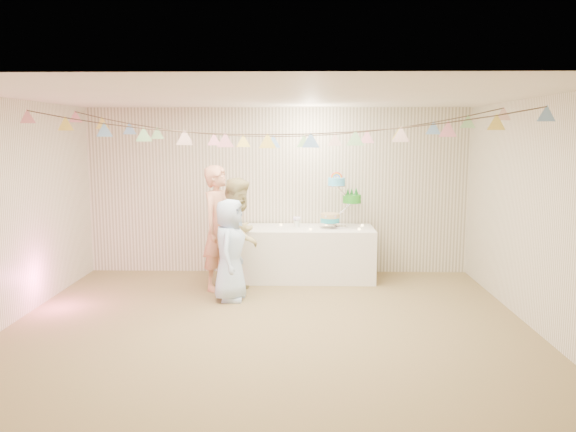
{
  "coord_description": "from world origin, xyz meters",
  "views": [
    {
      "loc": [
        0.35,
        -6.31,
        2.19
      ],
      "look_at": [
        0.2,
        0.8,
        1.15
      ],
      "focal_mm": 35.0,
      "sensor_mm": 36.0,
      "label": 1
    }
  ],
  "objects_px": {
    "person_child": "(230,250)",
    "person_adult_a": "(219,228)",
    "table": "(304,253)",
    "cake_stand": "(340,204)",
    "person_adult_b": "(239,236)"
  },
  "relations": [
    {
      "from": "table",
      "to": "person_adult_a",
      "type": "relative_size",
      "value": 1.2
    },
    {
      "from": "cake_stand",
      "to": "person_adult_b",
      "type": "distance_m",
      "value": 1.68
    },
    {
      "from": "table",
      "to": "person_adult_a",
      "type": "distance_m",
      "value": 1.41
    },
    {
      "from": "person_child",
      "to": "person_adult_a",
      "type": "bearing_deg",
      "value": 26.91
    },
    {
      "from": "person_child",
      "to": "cake_stand",
      "type": "bearing_deg",
      "value": -47.42
    },
    {
      "from": "person_adult_a",
      "to": "person_child",
      "type": "relative_size",
      "value": 1.3
    },
    {
      "from": "cake_stand",
      "to": "person_adult_b",
      "type": "xyz_separation_m",
      "value": [
        -1.44,
        -0.8,
        -0.34
      ]
    },
    {
      "from": "person_adult_a",
      "to": "person_child",
      "type": "distance_m",
      "value": 0.61
    },
    {
      "from": "person_adult_a",
      "to": "cake_stand",
      "type": "bearing_deg",
      "value": -44.24
    },
    {
      "from": "person_adult_b",
      "to": "person_child",
      "type": "relative_size",
      "value": 1.18
    },
    {
      "from": "person_adult_b",
      "to": "table",
      "type": "bearing_deg",
      "value": -34.28
    },
    {
      "from": "table",
      "to": "person_adult_b",
      "type": "bearing_deg",
      "value": -139.94
    },
    {
      "from": "cake_stand",
      "to": "person_child",
      "type": "bearing_deg",
      "value": -142.6
    },
    {
      "from": "person_adult_b",
      "to": "person_child",
      "type": "bearing_deg",
      "value": -177.67
    },
    {
      "from": "cake_stand",
      "to": "person_adult_a",
      "type": "distance_m",
      "value": 1.87
    }
  ]
}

